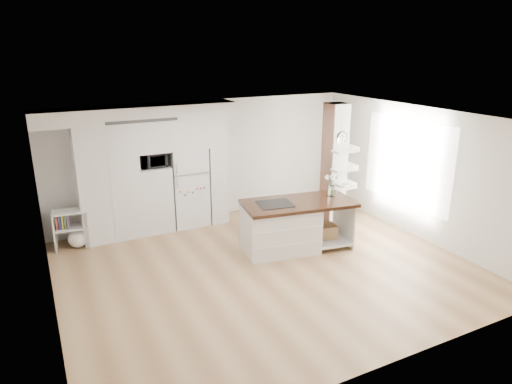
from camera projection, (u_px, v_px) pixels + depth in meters
floor at (266, 268)px, 8.24m from camera, size 7.00×6.00×0.01m
room at (267, 169)px, 7.67m from camera, size 7.04×6.04×2.72m
cabinet_wall at (144, 164)px, 9.42m from camera, size 4.00×0.71×2.70m
refrigerator at (188, 187)px, 10.02m from camera, size 0.78×0.69×1.75m
column at (339, 166)px, 9.80m from camera, size 0.69×0.90×2.70m
window at (407, 162)px, 9.53m from camera, size 0.00×2.40×2.40m
pendant_light at (344, 142)px, 8.44m from camera, size 0.12×0.12×0.10m
kitchen_island at (286, 226)px, 8.85m from camera, size 2.28×1.35×1.54m
bookshelf at (74, 232)px, 8.98m from camera, size 0.70×0.45×0.78m
floor_plant_a at (352, 208)px, 10.63m from camera, size 0.29×0.25×0.44m
floor_plant_b at (298, 203)px, 10.91m from camera, size 0.35×0.35×0.48m
microwave at (153, 160)px, 9.44m from camera, size 0.54×0.37×0.30m
shelf_plant at (344, 156)px, 10.00m from camera, size 0.27×0.23×0.30m
decor_bowl at (342, 185)px, 9.68m from camera, size 0.22×0.22×0.05m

